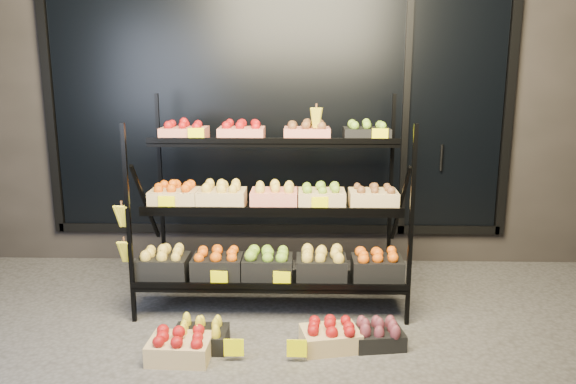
{
  "coord_description": "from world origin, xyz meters",
  "views": [
    {
      "loc": [
        0.23,
        -3.73,
        1.87
      ],
      "look_at": [
        0.13,
        0.55,
        0.93
      ],
      "focal_mm": 35.0,
      "sensor_mm": 36.0,
      "label": 1
    }
  ],
  "objects_px": {
    "floor_crate_midright": "(330,335)",
    "floor_crate_left": "(180,345)",
    "display_rack": "(270,208)",
    "floor_crate_midleft": "(200,335)"
  },
  "relations": [
    {
      "from": "floor_crate_left",
      "to": "floor_crate_midright",
      "type": "height_order",
      "value": "floor_crate_left"
    },
    {
      "from": "display_rack",
      "to": "floor_crate_midleft",
      "type": "xyz_separation_m",
      "value": [
        -0.44,
        -0.81,
        -0.7
      ]
    },
    {
      "from": "display_rack",
      "to": "floor_crate_midright",
      "type": "height_order",
      "value": "display_rack"
    },
    {
      "from": "floor_crate_midright",
      "to": "floor_crate_midleft",
      "type": "bearing_deg",
      "value": 168.86
    },
    {
      "from": "display_rack",
      "to": "floor_crate_midleft",
      "type": "relative_size",
      "value": 5.91
    },
    {
      "from": "floor_crate_left",
      "to": "floor_crate_midright",
      "type": "bearing_deg",
      "value": 12.49
    },
    {
      "from": "floor_crate_midright",
      "to": "floor_crate_left",
      "type": "bearing_deg",
      "value": 177.72
    },
    {
      "from": "floor_crate_left",
      "to": "floor_crate_midleft",
      "type": "distance_m",
      "value": 0.19
    },
    {
      "from": "display_rack",
      "to": "floor_crate_midright",
      "type": "relative_size",
      "value": 5.02
    },
    {
      "from": "display_rack",
      "to": "floor_crate_left",
      "type": "bearing_deg",
      "value": -119.47
    }
  ]
}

